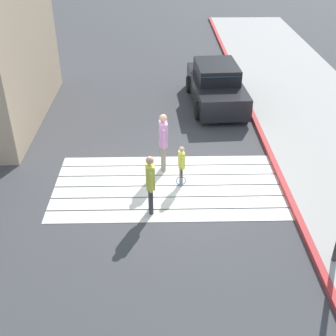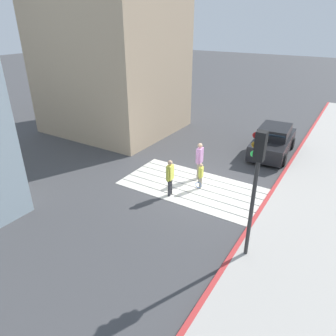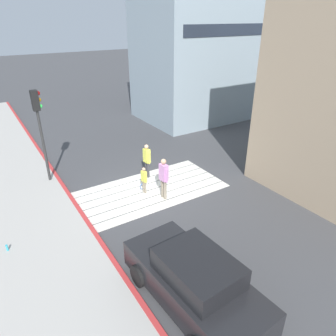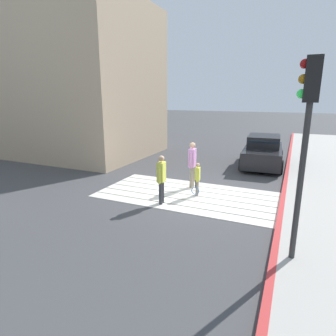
% 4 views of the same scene
% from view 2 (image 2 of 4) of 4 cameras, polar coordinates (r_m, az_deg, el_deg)
% --- Properties ---
extents(ground_plane, '(120.00, 120.00, 0.00)m').
position_cam_2_polar(ground_plane, '(14.20, 4.48, -3.44)').
color(ground_plane, '#424244').
extents(crosswalk_stripes, '(6.40, 3.25, 0.01)m').
position_cam_2_polar(crosswalk_stripes, '(14.19, 4.48, -3.41)').
color(crosswalk_stripes, silver).
rests_on(crosswalk_stripes, ground).
extents(sidewalk_west, '(4.80, 40.00, 0.12)m').
position_cam_2_polar(sidewalk_west, '(13.02, 27.13, -9.23)').
color(sidewalk_west, '#ADA8A0').
rests_on(sidewalk_west, ground).
extents(curb_painted, '(0.16, 40.00, 0.13)m').
position_cam_2_polar(curb_painted, '(13.23, 17.11, -6.70)').
color(curb_painted, '#BC3333').
rests_on(curb_painted, ground).
extents(building_far_south, '(8.00, 7.04, 8.57)m').
position_cam_2_polar(building_far_south, '(21.32, -10.27, 18.35)').
color(building_far_south, tan).
rests_on(building_far_south, ground).
extents(car_parked_near_curb, '(2.17, 4.40, 1.57)m').
position_cam_2_polar(car_parked_near_curb, '(18.33, 18.77, 4.70)').
color(car_parked_near_curb, black).
rests_on(car_parked_near_curb, ground).
extents(traffic_light_corner, '(0.39, 0.28, 4.24)m').
position_cam_2_polar(traffic_light_corner, '(9.04, 15.90, -0.70)').
color(traffic_light_corner, '#2D2D2D').
rests_on(traffic_light_corner, ground).
extents(pedestrian_adult_lead, '(0.26, 0.53, 1.81)m').
position_cam_2_polar(pedestrian_adult_lead, '(14.48, 5.83, 1.78)').
color(pedestrian_adult_lead, gray).
rests_on(pedestrian_adult_lead, ground).
extents(pedestrian_adult_trailing, '(0.24, 0.49, 1.65)m').
position_cam_2_polar(pedestrian_adult_trailing, '(13.03, 0.38, -1.38)').
color(pedestrian_adult_trailing, '#333338').
rests_on(pedestrian_adult_trailing, ground).
extents(pedestrian_child_with_racket, '(0.28, 0.39, 1.22)m').
position_cam_2_polar(pedestrian_child_with_racket, '(13.78, 6.05, -1.25)').
color(pedestrian_child_with_racket, gray).
rests_on(pedestrian_child_with_racket, ground).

